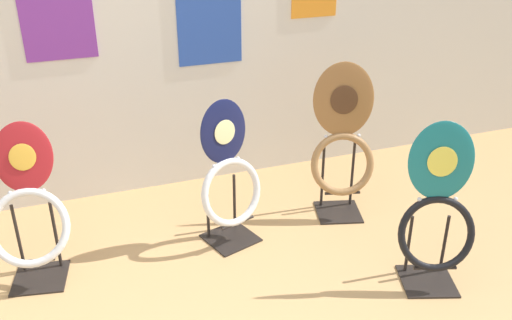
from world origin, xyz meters
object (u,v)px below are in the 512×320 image
Objects in this scene: toilet_seat_display_crimson_swirl at (29,216)px; toilet_seat_display_teal_sax at (437,215)px; toilet_seat_display_navy_moon at (229,181)px; toilet_seat_display_woodgrain at (342,146)px.

toilet_seat_display_teal_sax is at bearing -20.47° from toilet_seat_display_crimson_swirl.
toilet_seat_display_navy_moon is 0.77m from toilet_seat_display_woodgrain.
toilet_seat_display_crimson_swirl is (-1.09, -0.00, -0.00)m from toilet_seat_display_navy_moon.
toilet_seat_display_woodgrain reaches higher than toilet_seat_display_navy_moon.
toilet_seat_display_woodgrain is (0.76, 0.06, 0.08)m from toilet_seat_display_navy_moon.
toilet_seat_display_teal_sax is at bearing -39.98° from toilet_seat_display_navy_moon.
toilet_seat_display_navy_moon is 0.97× the size of toilet_seat_display_teal_sax.
toilet_seat_display_navy_moon is 1.16m from toilet_seat_display_teal_sax.
toilet_seat_display_teal_sax is at bearing -80.97° from toilet_seat_display_woodgrain.
toilet_seat_display_teal_sax reaches higher than toilet_seat_display_crimson_swirl.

